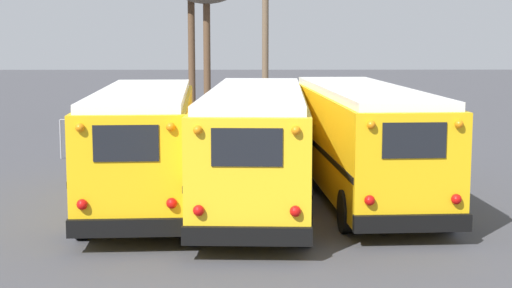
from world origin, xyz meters
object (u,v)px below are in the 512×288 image
object	(u,v)px
school_bus_0	(144,142)
school_bus_2	(362,137)
school_bus_1	(256,142)
utility_pole	(265,31)

from	to	relation	value
school_bus_0	school_bus_2	distance (m)	5.86
school_bus_0	school_bus_1	bearing A→B (deg)	-0.04
school_bus_0	utility_pole	xyz separation A→B (m)	(3.41, 13.28, 2.91)
school_bus_0	utility_pole	bearing A→B (deg)	75.61
school_bus_1	utility_pole	xyz separation A→B (m)	(0.53, 13.28, 2.90)
school_bus_1	school_bus_2	distance (m)	3.07
school_bus_0	utility_pole	distance (m)	14.01
school_bus_1	utility_pole	distance (m)	13.60
school_bus_0	school_bus_1	world-z (taller)	school_bus_1
school_bus_1	utility_pole	world-z (taller)	utility_pole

